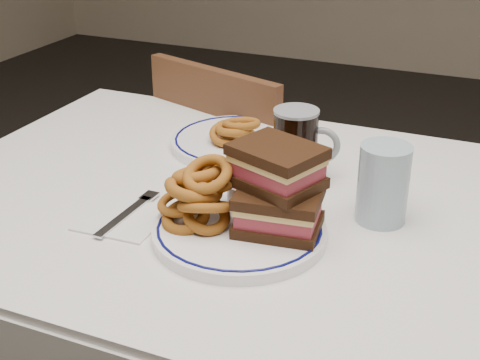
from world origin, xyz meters
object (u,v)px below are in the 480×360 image
at_px(beer_mug, 297,145).
at_px(chair_far, 243,202).
at_px(reuben_sandwich, 278,188).
at_px(far_plate, 238,142).
at_px(main_plate, 239,231).

bearing_deg(beer_mug, chair_far, 125.21).
xyz_separation_m(reuben_sandwich, far_plate, (-0.21, 0.32, -0.08)).
bearing_deg(chair_far, beer_mug, -54.79).
xyz_separation_m(main_plate, far_plate, (-0.15, 0.34, -0.00)).
bearing_deg(chair_far, main_plate, -67.69).
bearing_deg(reuben_sandwich, chair_far, 117.48).
xyz_separation_m(main_plate, reuben_sandwich, (0.05, 0.02, 0.08)).
bearing_deg(chair_far, reuben_sandwich, -62.52).
xyz_separation_m(main_plate, beer_mug, (0.01, 0.24, 0.06)).
bearing_deg(far_plate, chair_far, 110.35).
distance_m(reuben_sandwich, far_plate, 0.39).
relative_size(reuben_sandwich, beer_mug, 1.16).
relative_size(main_plate, beer_mug, 2.01).
height_order(main_plate, far_plate, same).
bearing_deg(beer_mug, main_plate, -93.43).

